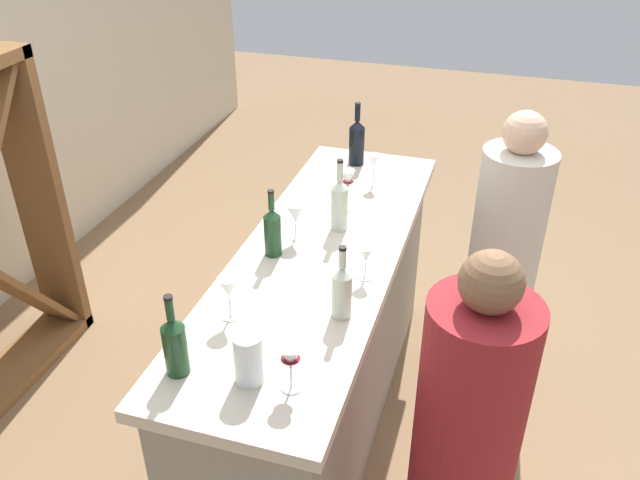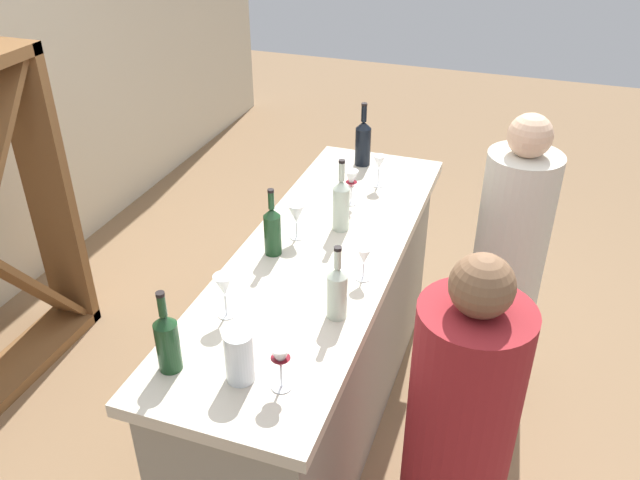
% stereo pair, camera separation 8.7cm
% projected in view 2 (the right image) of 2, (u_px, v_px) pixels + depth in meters
% --- Properties ---
extents(ground_plane, '(12.00, 12.00, 0.00)m').
position_uv_depth(ground_plane, '(320.00, 420.00, 3.24)').
color(ground_plane, '#846647').
extents(bar_counter, '(2.08, 0.65, 0.99)m').
position_uv_depth(bar_counter, '(320.00, 342.00, 2.98)').
color(bar_counter, gray).
rests_on(bar_counter, ground).
extents(wine_bottle_leftmost_olive_green, '(0.08, 0.08, 0.30)m').
position_uv_depth(wine_bottle_leftmost_olive_green, '(167.00, 340.00, 2.06)').
color(wine_bottle_leftmost_olive_green, '#193D1E').
rests_on(wine_bottle_leftmost_olive_green, bar_counter).
extents(wine_bottle_second_left_clear_pale, '(0.07, 0.07, 0.29)m').
position_uv_depth(wine_bottle_second_left_clear_pale, '(337.00, 291.00, 2.30)').
color(wine_bottle_second_left_clear_pale, '#B7C6B2').
rests_on(wine_bottle_second_left_clear_pale, bar_counter).
extents(wine_bottle_center_olive_green, '(0.07, 0.07, 0.29)m').
position_uv_depth(wine_bottle_center_olive_green, '(272.00, 230.00, 2.65)').
color(wine_bottle_center_olive_green, '#193D1E').
rests_on(wine_bottle_center_olive_green, bar_counter).
extents(wine_bottle_second_right_clear_pale, '(0.07, 0.07, 0.33)m').
position_uv_depth(wine_bottle_second_right_clear_pale, '(341.00, 204.00, 2.81)').
color(wine_bottle_second_right_clear_pale, '#B7C6B2').
rests_on(wine_bottle_second_right_clear_pale, bar_counter).
extents(wine_bottle_rightmost_near_black, '(0.08, 0.08, 0.33)m').
position_uv_depth(wine_bottle_rightmost_near_black, '(363.00, 142.00, 3.39)').
color(wine_bottle_rightmost_near_black, black).
rests_on(wine_bottle_rightmost_near_black, bar_counter).
extents(wine_glass_near_left, '(0.06, 0.06, 0.14)m').
position_uv_depth(wine_glass_near_left, '(364.00, 257.00, 2.50)').
color(wine_glass_near_left, white).
rests_on(wine_glass_near_left, bar_counter).
extents(wine_glass_near_center, '(0.07, 0.07, 0.16)m').
position_uv_depth(wine_glass_near_center, '(281.00, 359.00, 1.99)').
color(wine_glass_near_center, white).
rests_on(wine_glass_near_center, bar_counter).
extents(wine_glass_near_right, '(0.07, 0.07, 0.16)m').
position_uv_depth(wine_glass_near_right, '(379.00, 164.00, 3.18)').
color(wine_glass_near_right, white).
rests_on(wine_glass_near_right, bar_counter).
extents(wine_glass_far_left, '(0.06, 0.06, 0.17)m').
position_uv_depth(wine_glass_far_left, '(352.00, 181.00, 3.02)').
color(wine_glass_far_left, white).
rests_on(wine_glass_far_left, bar_counter).
extents(wine_glass_far_center, '(0.08, 0.08, 0.16)m').
position_uv_depth(wine_glass_far_center, '(296.00, 214.00, 2.76)').
color(wine_glass_far_center, white).
rests_on(wine_glass_far_center, bar_counter).
extents(wine_glass_far_right, '(0.07, 0.07, 0.17)m').
position_uv_depth(wine_glass_far_right, '(224.00, 287.00, 2.29)').
color(wine_glass_far_right, white).
rests_on(wine_glass_far_right, bar_counter).
extents(water_pitcher, '(0.09, 0.09, 0.18)m').
position_uv_depth(water_pitcher, '(239.00, 357.00, 2.03)').
color(water_pitcher, silver).
rests_on(water_pitcher, bar_counter).
extents(person_left_guest, '(0.40, 0.40, 1.47)m').
position_uv_depth(person_left_guest, '(455.00, 456.00, 2.21)').
color(person_left_guest, maroon).
rests_on(person_left_guest, ground).
extents(person_center_guest, '(0.34, 0.34, 1.46)m').
position_uv_depth(person_center_guest, '(507.00, 268.00, 3.19)').
color(person_center_guest, beige).
rests_on(person_center_guest, ground).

